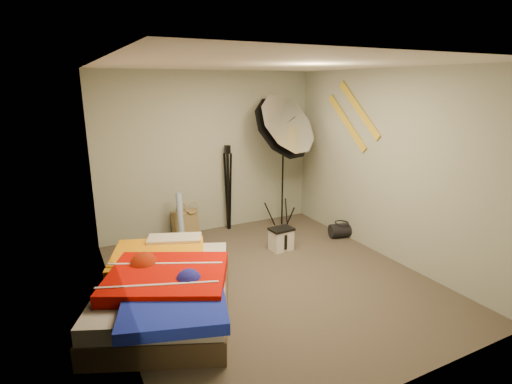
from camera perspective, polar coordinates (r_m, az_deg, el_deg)
floor at (r=4.97m, az=2.17°, el=-12.43°), size 4.00×4.00×0.00m
ceiling at (r=4.40m, az=2.51°, el=17.76°), size 4.00×4.00×0.00m
wall_back at (r=6.31m, az=-6.64°, el=5.50°), size 3.50×0.00×3.50m
wall_front at (r=3.02m, az=21.33°, el=-6.27°), size 3.50×0.00×3.50m
wall_left at (r=4.00m, az=-20.13°, el=-1.03°), size 0.00×4.00×4.00m
wall_right at (r=5.58m, az=18.24°, el=3.56°), size 0.00×4.00×4.00m
tote_bag at (r=6.33m, az=-10.04°, el=-4.38°), size 0.44×0.26×0.42m
wrapping_roll at (r=6.01m, az=-10.74°, el=-3.73°), size 0.11×0.23×0.76m
camera_case at (r=5.74m, az=3.61°, el=-6.83°), size 0.32×0.24×0.30m
duffel_bag at (r=6.34m, az=12.07°, el=-5.39°), size 0.40×0.30×0.22m
wall_stripe_upper at (r=5.91m, az=14.51°, el=11.32°), size 0.02×0.91×0.78m
wall_stripe_lower at (r=6.11m, az=12.83°, el=9.65°), size 0.02×0.91×0.78m
bed at (r=4.32m, az=-12.70°, el=-13.32°), size 1.87×2.24×0.53m
photo_umbrella at (r=6.23m, az=3.72°, el=9.00°), size 1.22×1.02×2.27m
camera_tripod at (r=6.37m, az=-4.01°, el=1.44°), size 0.08×0.08×1.38m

